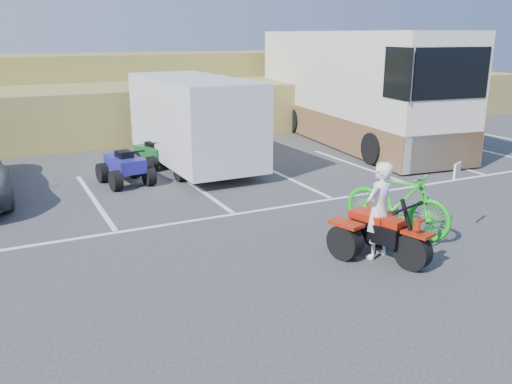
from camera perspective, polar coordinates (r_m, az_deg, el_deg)
name	(u,v)px	position (r m, az deg, el deg)	size (l,w,h in m)	color
ground	(285,250)	(10.45, 3.12, -6.16)	(100.00, 100.00, 0.00)	#343436
parking_stripes	(239,191)	(14.25, -1.80, 0.07)	(28.00, 5.16, 0.01)	white
grass_embankment	(111,96)	(24.49, -15.01, 9.77)	(40.00, 8.50, 3.10)	olive
red_trike_atv	(382,259)	(10.32, 13.16, -6.88)	(1.32, 1.76, 1.14)	#9D1C08
rider	(379,210)	(10.09, 12.80, -1.91)	(0.66, 0.43, 1.81)	white
green_dirt_bike	(397,202)	(11.43, 14.61, -1.03)	(0.65, 2.29, 1.37)	#14BF19
cargo_trailer	(193,119)	(16.78, -6.62, 7.61)	(2.45, 5.90, 2.73)	silver
rv_motorhome	(351,95)	(21.33, 9.98, 10.06)	(4.04, 11.44, 4.03)	silver
quad_atv_blue	(126,184)	(15.41, -13.50, 0.86)	(1.17, 1.57, 1.02)	navy
quad_atv_green	(154,167)	(17.21, -10.67, 2.64)	(1.01, 1.35, 0.88)	#13531F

